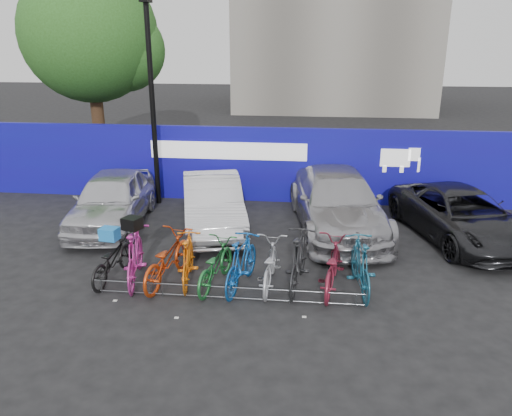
# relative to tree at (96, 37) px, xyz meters

# --- Properties ---
(ground) EXTENTS (100.00, 100.00, 0.00)m
(ground) POSITION_rel_tree_xyz_m (6.77, -10.06, -5.07)
(ground) COLOR black
(ground) RESTS_ON ground
(hoarding) EXTENTS (22.00, 0.18, 2.40)m
(hoarding) POSITION_rel_tree_xyz_m (6.78, -4.06, -3.86)
(hoarding) COLOR #130A91
(hoarding) RESTS_ON ground
(tree) EXTENTS (5.40, 5.20, 7.80)m
(tree) POSITION_rel_tree_xyz_m (0.00, 0.00, 0.00)
(tree) COLOR #382314
(tree) RESTS_ON ground
(lamppost) EXTENTS (0.25, 0.50, 6.11)m
(lamppost) POSITION_rel_tree_xyz_m (3.57, -4.66, -1.80)
(lamppost) COLOR black
(lamppost) RESTS_ON ground
(bike_rack) EXTENTS (5.60, 0.03, 0.30)m
(bike_rack) POSITION_rel_tree_xyz_m (6.77, -10.66, -4.91)
(bike_rack) COLOR #595B60
(bike_rack) RESTS_ON ground
(car_0) EXTENTS (2.28, 4.63, 1.52)m
(car_0) POSITION_rel_tree_xyz_m (2.91, -6.75, -4.31)
(car_0) COLOR silver
(car_0) RESTS_ON ground
(car_1) EXTENTS (2.60, 4.65, 1.45)m
(car_1) POSITION_rel_tree_xyz_m (5.76, -6.71, -4.34)
(car_1) COLOR silver
(car_1) RESTS_ON ground
(car_2) EXTENTS (2.97, 5.68, 1.57)m
(car_2) POSITION_rel_tree_xyz_m (9.15, -6.36, -4.28)
(car_2) COLOR #A09FA4
(car_2) RESTS_ON ground
(car_3) EXTENTS (3.43, 5.17, 1.32)m
(car_3) POSITION_rel_tree_xyz_m (12.34, -6.76, -4.41)
(car_3) COLOR black
(car_3) RESTS_ON ground
(bike_0) EXTENTS (0.80, 1.83, 0.93)m
(bike_0) POSITION_rel_tree_xyz_m (4.18, -10.02, -4.60)
(bike_0) COLOR black
(bike_0) RESTS_ON ground
(bike_1) EXTENTS (0.96, 2.10, 1.22)m
(bike_1) POSITION_rel_tree_xyz_m (4.72, -10.07, -4.46)
(bike_1) COLOR #C72E97
(bike_1) RESTS_ON ground
(bike_2) EXTENTS (1.11, 2.15, 1.08)m
(bike_2) POSITION_rel_tree_xyz_m (5.41, -10.01, -4.53)
(bike_2) COLOR #B7390F
(bike_2) RESTS_ON ground
(bike_3) EXTENTS (0.73, 1.84, 1.08)m
(bike_3) POSITION_rel_tree_xyz_m (5.86, -10.00, -4.53)
(bike_3) COLOR orange
(bike_3) RESTS_ON ground
(bike_4) EXTENTS (0.98, 1.94, 0.97)m
(bike_4) POSITION_rel_tree_xyz_m (6.46, -10.07, -4.58)
(bike_4) COLOR #1D6C2D
(bike_4) RESTS_ON ground
(bike_5) EXTENTS (0.90, 1.97, 1.14)m
(bike_5) POSITION_rel_tree_xyz_m (7.03, -10.10, -4.50)
(bike_5) COLOR #1152A6
(bike_5) RESTS_ON ground
(bike_6) EXTENTS (0.71, 1.90, 0.99)m
(bike_6) POSITION_rel_tree_xyz_m (7.60, -9.97, -4.58)
(bike_6) COLOR #A5A6AC
(bike_6) RESTS_ON ground
(bike_7) EXTENTS (0.81, 2.08, 1.22)m
(bike_7) POSITION_rel_tree_xyz_m (8.21, -9.93, -4.46)
(bike_7) COLOR black
(bike_7) RESTS_ON ground
(bike_8) EXTENTS (0.98, 2.10, 1.06)m
(bike_8) POSITION_rel_tree_xyz_m (8.90, -9.96, -4.54)
(bike_8) COLOR maroon
(bike_8) RESTS_ON ground
(bike_9) EXTENTS (0.74, 1.98, 1.16)m
(bike_9) POSITION_rel_tree_xyz_m (9.49, -9.97, -4.49)
(bike_9) COLOR #1A5771
(bike_9) RESTS_ON ground
(cargo_crate) EXTENTS (0.41, 0.34, 0.27)m
(cargo_crate) POSITION_rel_tree_xyz_m (4.18, -10.02, -4.00)
(cargo_crate) COLOR blue
(cargo_crate) RESTS_ON bike_0
(cargo_topcase) EXTENTS (0.44, 0.42, 0.26)m
(cargo_topcase) POSITION_rel_tree_xyz_m (4.72, -10.07, -3.72)
(cargo_topcase) COLOR black
(cargo_topcase) RESTS_ON bike_1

